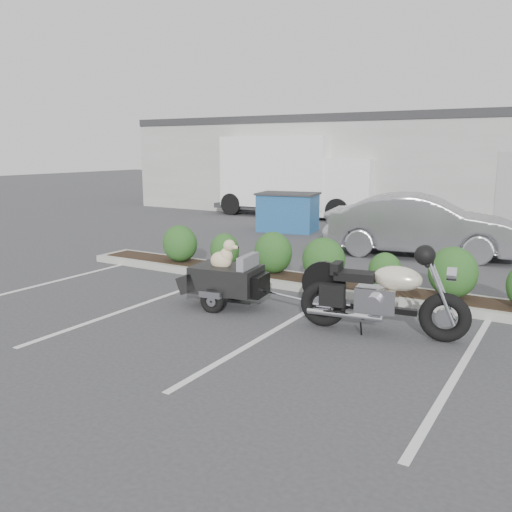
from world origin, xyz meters
The scene contains 8 objects.
ground centered at (0.00, 0.00, 0.00)m, with size 90.00×90.00×0.00m, color #38383A.
planter_kerb centered at (1.00, 2.20, 0.07)m, with size 12.00×1.00×0.15m, color #9E9E93.
building centered at (0.00, 17.00, 2.00)m, with size 26.00×10.00×4.00m, color #9EA099.
motorcycle centered at (2.61, 0.21, 0.58)m, with size 2.51×0.97×1.44m.
pet_trailer centered at (-0.18, 0.23, 0.50)m, with size 2.02×1.15×1.19m.
sedan centered at (1.54, 6.53, 0.78)m, with size 1.66×4.75×1.57m, color #9E9EA4.
dumpster centered at (-3.34, 8.50, 0.64)m, with size 2.14×1.65×1.27m.
delivery_truck centered at (-4.90, 12.39, 1.52)m, with size 6.98×2.56×3.17m.
Camera 1 is at (5.02, -7.32, 2.72)m, focal length 38.00 mm.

